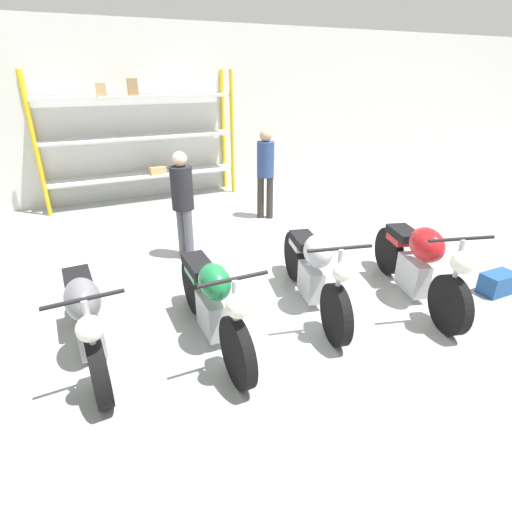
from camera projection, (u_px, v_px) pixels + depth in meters
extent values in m
plane|color=#9EA3A0|center=(271.00, 325.00, 4.53)|extent=(30.00, 30.00, 0.00)
cube|color=silver|center=(146.00, 113.00, 8.65)|extent=(30.00, 0.08, 3.60)
cylinder|color=gold|center=(35.00, 148.00, 7.45)|extent=(0.08, 0.08, 2.66)
cylinder|color=gold|center=(232.00, 135.00, 9.00)|extent=(0.08, 0.08, 2.66)
cylinder|color=gold|center=(36.00, 143.00, 7.90)|extent=(0.08, 0.08, 2.66)
cylinder|color=gold|center=(223.00, 132.00, 9.45)|extent=(0.08, 0.08, 2.66)
cube|color=silver|center=(145.00, 175.00, 8.78)|extent=(3.98, 0.55, 0.05)
cube|color=silver|center=(140.00, 137.00, 8.44)|extent=(3.98, 0.55, 0.05)
cube|color=silver|center=(136.00, 97.00, 8.10)|extent=(3.98, 0.55, 0.05)
cube|color=#A87F51|center=(132.00, 87.00, 7.98)|extent=(0.22, 0.29, 0.32)
cube|color=tan|center=(157.00, 170.00, 8.76)|extent=(0.36, 0.29, 0.16)
cube|color=tan|center=(101.00, 89.00, 7.70)|extent=(0.20, 0.27, 0.24)
cylinder|color=black|center=(99.00, 374.00, 3.37)|extent=(0.15, 0.60, 0.60)
cylinder|color=black|center=(81.00, 297.00, 4.52)|extent=(0.15, 0.60, 0.60)
cube|color=#ADADB2|center=(89.00, 329.00, 3.99)|extent=(0.26, 0.50, 0.41)
ellipsoid|color=slate|center=(83.00, 299.00, 3.67)|extent=(0.34, 0.54, 0.38)
cube|color=black|center=(78.00, 280.00, 4.13)|extent=(0.28, 0.52, 0.10)
cube|color=slate|center=(79.00, 286.00, 4.20)|extent=(0.24, 0.37, 0.12)
cylinder|color=#ADADB2|center=(92.00, 338.00, 3.23)|extent=(0.05, 0.05, 0.70)
sphere|color=silver|center=(90.00, 329.00, 3.12)|extent=(0.22, 0.22, 0.22)
cylinder|color=black|center=(83.00, 299.00, 3.11)|extent=(0.62, 0.06, 0.04)
cylinder|color=black|center=(237.00, 352.00, 3.56)|extent=(0.11, 0.68, 0.67)
cylinder|color=black|center=(194.00, 286.00, 4.68)|extent=(0.11, 0.68, 0.67)
cube|color=#ADADB2|center=(211.00, 315.00, 4.17)|extent=(0.19, 0.48, 0.40)
ellipsoid|color=#196B38|center=(215.00, 282.00, 3.83)|extent=(0.30, 0.46, 0.35)
cube|color=black|center=(199.00, 265.00, 4.29)|extent=(0.25, 0.55, 0.10)
cube|color=#196B38|center=(198.00, 271.00, 4.35)|extent=(0.21, 0.38, 0.12)
cylinder|color=#ADADB2|center=(236.00, 317.00, 3.43)|extent=(0.05, 0.05, 0.72)
sphere|color=silver|center=(238.00, 306.00, 3.31)|extent=(0.22, 0.22, 0.22)
cylinder|color=black|center=(233.00, 279.00, 3.30)|extent=(0.63, 0.04, 0.04)
cylinder|color=black|center=(336.00, 315.00, 4.13)|extent=(0.26, 0.67, 0.66)
cylinder|color=black|center=(294.00, 256.00, 5.46)|extent=(0.26, 0.67, 0.66)
cube|color=#ADADB2|center=(311.00, 281.00, 4.85)|extent=(0.29, 0.50, 0.39)
ellipsoid|color=#B7B7BF|center=(318.00, 251.00, 4.50)|extent=(0.41, 0.50, 0.37)
cube|color=black|center=(304.00, 240.00, 4.95)|extent=(0.37, 0.54, 0.10)
cube|color=#B7B7BF|center=(301.00, 243.00, 5.10)|extent=(0.30, 0.39, 0.12)
cylinder|color=#ADADB2|center=(338.00, 283.00, 3.99)|extent=(0.06, 0.06, 0.73)
sphere|color=silver|center=(342.00, 272.00, 3.87)|extent=(0.19, 0.19, 0.19)
cylinder|color=black|center=(340.00, 248.00, 3.87)|extent=(0.65, 0.19, 0.04)
cylinder|color=black|center=(449.00, 305.00, 4.30)|extent=(0.29, 0.66, 0.66)
cylinder|color=black|center=(389.00, 251.00, 5.60)|extent=(0.29, 0.66, 0.66)
cube|color=#ADADB2|center=(413.00, 275.00, 5.01)|extent=(0.33, 0.54, 0.43)
ellipsoid|color=#B2191E|center=(427.00, 245.00, 4.65)|extent=(0.47, 0.61, 0.40)
cube|color=black|center=(404.00, 233.00, 5.15)|extent=(0.40, 0.54, 0.10)
cube|color=#B2191E|center=(400.00, 238.00, 5.25)|extent=(0.32, 0.39, 0.12)
cylinder|color=#ADADB2|center=(456.00, 273.00, 4.16)|extent=(0.06, 0.06, 0.75)
sphere|color=silver|center=(463.00, 263.00, 4.03)|extent=(0.24, 0.24, 0.24)
cylinder|color=black|center=(462.00, 239.00, 4.03)|extent=(0.70, 0.24, 0.04)
cylinder|color=#595960|center=(182.00, 232.00, 6.10)|extent=(0.13, 0.13, 0.78)
cylinder|color=#595960|center=(189.00, 235.00, 5.98)|extent=(0.13, 0.13, 0.78)
cylinder|color=#232328|center=(182.00, 188.00, 5.75)|extent=(0.40, 0.40, 0.62)
sphere|color=beige|center=(180.00, 159.00, 5.57)|extent=(0.21, 0.21, 0.21)
cylinder|color=#38332D|center=(261.00, 197.00, 7.74)|extent=(0.13, 0.13, 0.81)
cylinder|color=#38332D|center=(270.00, 198.00, 7.71)|extent=(0.13, 0.13, 0.81)
cylinder|color=navy|center=(266.00, 159.00, 7.42)|extent=(0.45, 0.45, 0.64)
sphere|color=tan|center=(266.00, 135.00, 7.24)|extent=(0.22, 0.22, 0.22)
cube|color=#1E4C8C|center=(497.00, 283.00, 5.14)|extent=(0.44, 0.26, 0.28)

